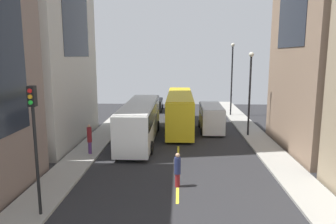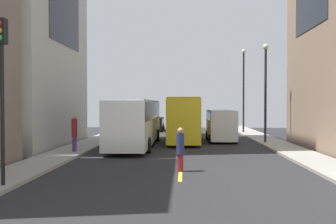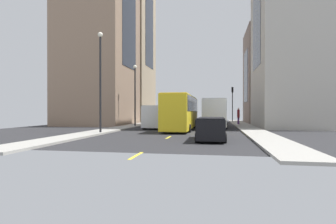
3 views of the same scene
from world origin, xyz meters
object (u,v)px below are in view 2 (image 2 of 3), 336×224
delivery_van_white (221,123)px  city_bus_white (136,119)px  pedestrian_walking_far (180,148)px  streetcar_yellow (184,115)px  pedestrian_waiting_curb (74,132)px  traffic_light_near_corner (2,70)px  car_black_0 (155,123)px

delivery_van_white → city_bus_white: bearing=-148.6°
delivery_van_white → pedestrian_walking_far: size_ratio=2.86×
city_bus_white → pedestrian_walking_far: (3.32, -9.82, -0.95)m
streetcar_yellow → delivery_van_white: (3.10, -1.22, -0.61)m
pedestrian_waiting_curb → pedestrian_walking_far: size_ratio=1.12×
traffic_light_near_corner → pedestrian_walking_far: bearing=30.6°
car_black_0 → pedestrian_waiting_curb: (-3.38, -19.90, 0.42)m
pedestrian_walking_far → city_bus_white: bearing=0.7°
streetcar_yellow → pedestrian_waiting_curb: (-6.70, -9.50, -0.79)m
traffic_light_near_corner → delivery_van_white: bearing=61.5°
traffic_light_near_corner → car_black_0: bearing=83.9°
car_black_0 → pedestrian_waiting_curb: size_ratio=2.06×
delivery_van_white → traffic_light_near_corner: traffic_light_near_corner is taller
delivery_van_white → car_black_0: size_ratio=1.24×
pedestrian_waiting_curb → traffic_light_near_corner: traffic_light_near_corner is taller
streetcar_yellow → traffic_light_near_corner: 19.94m
delivery_van_white → traffic_light_near_corner: bearing=-118.5°
city_bus_white → pedestrian_waiting_curb: (-3.25, -4.28, -0.67)m
city_bus_white → car_black_0: (0.13, 15.61, -1.09)m
streetcar_yellow → delivery_van_white: 3.39m
pedestrian_waiting_curb → pedestrian_walking_far: 8.60m
streetcar_yellow → pedestrian_walking_far: size_ratio=6.53×
pedestrian_waiting_curb → streetcar_yellow: bearing=-121.4°
city_bus_white → traffic_light_near_corner: (-2.97, -13.53, 2.26)m
pedestrian_walking_far → traffic_light_near_corner: 7.99m
pedestrian_waiting_curb → traffic_light_near_corner: bearing=95.6°
pedestrian_waiting_curb → city_bus_white: bearing=-123.4°
streetcar_yellow → car_black_0: streetcar_yellow is taller
car_black_0 → pedestrian_walking_far: bearing=-82.8°
streetcar_yellow → pedestrian_waiting_curb: 11.65m
pedestrian_waiting_curb → traffic_light_near_corner: 9.71m
city_bus_white → car_black_0: bearing=89.5°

